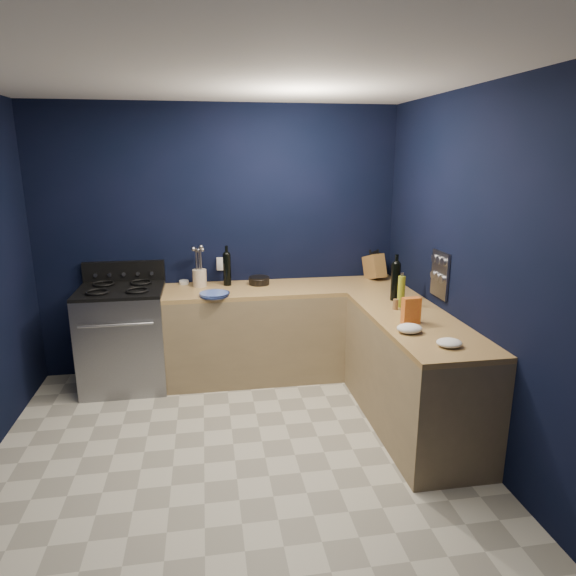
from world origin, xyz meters
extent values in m
cube|color=beige|center=(0.00, 0.00, -0.01)|extent=(3.50, 3.50, 0.02)
cube|color=silver|center=(0.00, 0.00, 2.61)|extent=(3.50, 3.50, 0.02)
cube|color=black|center=(0.00, 1.76, 1.30)|extent=(3.50, 0.02, 2.60)
cube|color=black|center=(1.76, 0.00, 1.30)|extent=(0.02, 3.50, 2.60)
cube|color=black|center=(0.00, -1.76, 1.30)|extent=(3.50, 0.02, 2.60)
cube|color=#897350|center=(0.60, 1.44, 0.43)|extent=(2.30, 0.63, 0.86)
cube|color=brown|center=(0.60, 1.44, 0.88)|extent=(2.30, 0.63, 0.04)
cube|color=#897350|center=(1.44, 0.29, 0.43)|extent=(0.63, 1.67, 0.86)
cube|color=brown|center=(1.44, 0.29, 0.88)|extent=(0.63, 1.67, 0.04)
cube|color=gray|center=(-0.93, 1.42, 0.46)|extent=(0.76, 0.66, 0.92)
cube|color=black|center=(-0.93, 1.10, 0.45)|extent=(0.59, 0.02, 0.42)
cube|color=black|center=(-0.93, 1.42, 0.94)|extent=(0.76, 0.66, 0.03)
cube|color=black|center=(-0.93, 1.72, 1.04)|extent=(0.76, 0.06, 0.20)
cube|color=gray|center=(1.74, 0.55, 1.18)|extent=(0.02, 0.28, 0.38)
cube|color=white|center=(0.00, 1.74, 1.08)|extent=(0.09, 0.02, 0.13)
cylinder|color=#3F49AA|center=(-0.09, 1.20, 0.92)|extent=(0.33, 0.33, 0.03)
cylinder|color=white|center=(-0.37, 1.69, 0.92)|extent=(0.11, 0.11, 0.04)
cylinder|color=beige|center=(-0.22, 1.58, 0.98)|extent=(0.14, 0.14, 0.16)
cylinder|color=black|center=(0.05, 1.58, 1.05)|extent=(0.09, 0.09, 0.31)
cylinder|color=black|center=(0.36, 1.56, 0.94)|extent=(0.21, 0.21, 0.08)
cube|color=brown|center=(1.54, 1.61, 1.02)|extent=(0.20, 0.31, 0.30)
cylinder|color=black|center=(1.46, 0.82, 1.06)|extent=(0.10, 0.10, 0.32)
cylinder|color=olive|center=(1.44, 0.62, 1.03)|extent=(0.07, 0.07, 0.26)
cylinder|color=olive|center=(1.49, 0.49, 0.95)|extent=(0.05, 0.05, 0.10)
cylinder|color=olive|center=(1.37, 0.56, 0.94)|extent=(0.05, 0.05, 0.08)
cube|color=#B00B21|center=(1.35, 0.20, 1.00)|extent=(0.14, 0.08, 0.20)
ellipsoid|color=white|center=(1.26, 0.00, 0.93)|extent=(0.23, 0.21, 0.06)
ellipsoid|color=white|center=(1.42, -0.30, 0.93)|extent=(0.21, 0.20, 0.05)
camera|label=1|loc=(-0.14, -3.23, 2.13)|focal=31.70mm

